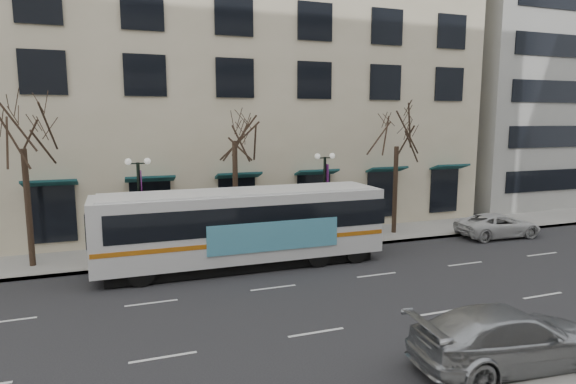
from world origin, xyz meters
name	(u,v)px	position (x,y,z in m)	size (l,w,h in m)	color
ground	(292,308)	(0.00, 0.00, 0.00)	(160.00, 160.00, 0.00)	black
sidewalk_far	(318,239)	(5.00, 9.00, 0.07)	(80.00, 4.00, 0.15)	gray
building_hotel	(167,52)	(-2.00, 21.00, 12.00)	(40.00, 20.00, 24.00)	#C1B594
building_office	(529,9)	(32.00, 21.00, 17.50)	(25.00, 20.00, 35.00)	#999993
tree_far_left	(22,128)	(-10.00, 8.80, 6.70)	(3.60, 3.60, 8.34)	black
tree_far_mid	(234,123)	(0.00, 8.80, 6.91)	(3.60, 3.60, 8.55)	black
tree_far_right	(397,130)	(10.00, 8.80, 6.42)	(3.60, 3.60, 8.06)	black
lamp_post_left	(140,204)	(-4.99, 8.20, 2.94)	(1.22, 0.45, 5.21)	black
lamp_post_right	(325,193)	(5.01, 8.20, 2.94)	(1.22, 0.45, 5.21)	black
city_bus	(244,225)	(-0.35, 5.68, 2.04)	(13.78, 3.12, 3.73)	silver
silver_car	(510,337)	(4.38, -6.20, 0.86)	(2.41, 5.93, 1.72)	#9C9FA4
white_pickup	(498,225)	(15.68, 6.20, 0.71)	(2.36, 5.12, 1.42)	silver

